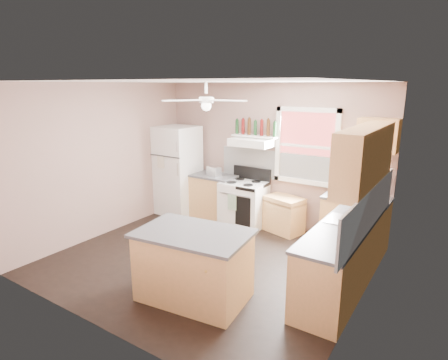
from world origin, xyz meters
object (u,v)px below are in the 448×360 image
Objects in this scene: toaster at (214,171)px; cart at (284,215)px; island at (194,267)px; refrigerator at (178,170)px; stove at (244,204)px.

toaster is 0.42× the size of cart.
cart is 0.51× the size of island.
refrigerator reaches higher than cart.
refrigerator reaches higher than stove.
stove is at bearing 4.71° from refrigerator.
refrigerator is at bearing -159.59° from cart.
cart is at bearing 82.62° from island.
island reaches higher than cart.
toaster is 1.63m from cart.
refrigerator is 2.14× the size of stove.
toaster is at bearing 176.86° from stove.
stove is (0.70, -0.01, -0.56)m from toaster.
stove is at bearing 99.84° from island.
stove is at bearing -156.36° from cart.
refrigerator is 0.86m from toaster.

